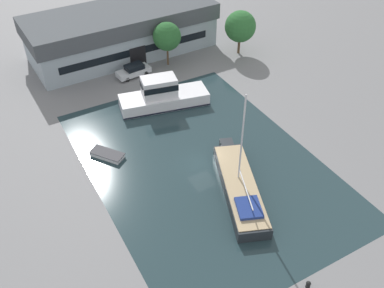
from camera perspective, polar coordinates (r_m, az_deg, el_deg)
ground_plane at (r=44.52m, az=1.48°, el=-2.67°), size 440.00×440.00×0.00m
water_canal at (r=44.52m, az=1.48°, el=-2.67°), size 22.02×31.44×0.01m
warehouse_building at (r=64.75m, az=-9.31°, el=14.60°), size 27.20×11.21×6.46m
quay_tree_near_building at (r=60.17m, az=-3.36°, el=14.12°), size 3.89×3.89×6.22m
quay_tree_by_water at (r=63.71m, az=6.46°, el=15.31°), size 4.48×4.48×6.40m
parked_car at (r=59.33m, az=-7.78°, el=9.70°), size 4.84×2.35×1.66m
sailboat_moored at (r=41.37m, az=6.37°, el=-5.66°), size 7.09×12.90×10.63m
motor_cruiser at (r=52.50m, az=-3.96°, el=6.46°), size 11.36×5.68×3.88m
small_dinghy at (r=46.13m, az=-11.25°, el=-1.38°), size 3.37×3.85×0.50m
mooring_bollard at (r=35.96m, az=15.24°, el=-17.62°), size 0.38×0.38×0.71m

